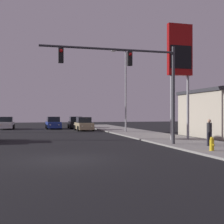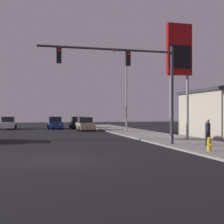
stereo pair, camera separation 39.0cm
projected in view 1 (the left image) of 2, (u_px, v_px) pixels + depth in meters
The scene contains 11 objects.
ground_plane at pixel (64, 159), 14.61m from camera, with size 120.00×120.00×0.00m, color black.
sidewalk_right at pixel (163, 138), 26.71m from camera, with size 5.00×60.00×0.12m.
car_white at pixel (6, 124), 42.19m from camera, with size 2.04×4.32×1.68m.
car_blue at pixel (53, 123), 42.96m from camera, with size 2.04×4.33×1.68m.
car_tan at pixel (84, 124), 38.75m from camera, with size 2.04×4.31×1.68m.
car_black at pixel (76, 123), 44.40m from camera, with size 2.04×4.34×1.68m.
traffic_light_mast at pixel (136, 72), 20.11m from camera, with size 8.87×0.36×6.50m.
street_lamp at pixel (125, 86), 34.08m from camera, with size 1.74×0.24×9.00m.
gas_station_sign at pixel (180, 56), 24.25m from camera, with size 2.00×0.42×9.00m.
fire_hydrant at pixel (212, 144), 17.02m from camera, with size 0.24×0.34×0.76m.
pedestrian_on_sidewalk at pixel (209, 131), 19.59m from camera, with size 0.34×0.32×1.67m.
Camera 1 is at (-1.59, -14.70, 2.18)m, focal length 50.00 mm.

